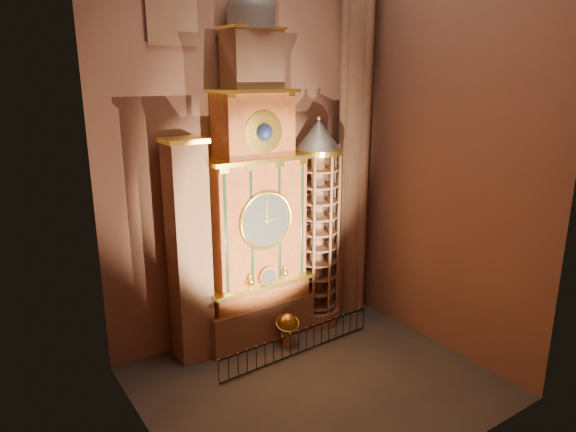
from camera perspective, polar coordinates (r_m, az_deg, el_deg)
floor at (r=23.12m, az=3.20°, el=-18.04°), size 14.00×14.00×0.00m
wall_back at (r=24.35m, az=-5.14°, el=11.29°), size 22.00×0.00×22.00m
wall_left at (r=16.07m, az=-16.72°, el=8.52°), size 0.00×22.00×22.00m
wall_right at (r=24.25m, az=17.13°, el=10.66°), size 0.00×22.00×22.00m
astronomical_clock at (r=24.17m, az=-3.69°, el=0.89°), size 5.60×2.41×16.70m
portrait_tower at (r=23.18m, az=-10.92°, el=-3.97°), size 1.80×1.60×10.20m
stair_turret at (r=26.22m, az=3.26°, el=-1.13°), size 2.50×2.50×10.80m
gothic_pier at (r=27.06m, az=7.53°, el=11.65°), size 2.04×2.04×22.00m
celestial_globe at (r=25.31m, az=-0.05°, el=-12.18°), size 1.46×1.42×1.67m
iron_railing at (r=24.72m, az=1.16°, el=-13.91°), size 8.43×0.36×1.16m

